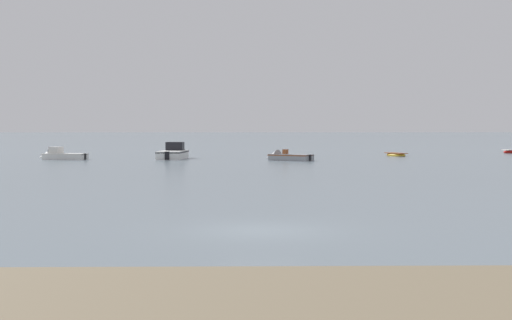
# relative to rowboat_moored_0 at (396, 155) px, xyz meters

# --- Properties ---
(ground_plane) EXTENTS (800.00, 800.00, 0.00)m
(ground_plane) POSITION_rel_rowboat_moored_0_xyz_m (-16.80, -58.69, -0.14)
(ground_plane) COLOR slate
(rowboat_moored_0) EXTENTS (2.37, 3.48, 0.52)m
(rowboat_moored_0) POSITION_rel_rowboat_moored_0_xyz_m (0.00, 0.00, 0.00)
(rowboat_moored_0) COLOR gold
(rowboat_moored_0) RESTS_ON ground
(motorboat_moored_0) EXTENTS (2.97, 6.94, 2.56)m
(motorboat_moored_0) POSITION_rel_rowboat_moored_0_xyz_m (-24.54, -5.43, 0.25)
(motorboat_moored_0) COLOR white
(motorboat_moored_0) RESTS_ON ground
(motorboat_moored_3) EXTENTS (5.30, 2.84, 1.92)m
(motorboat_moored_3) POSITION_rel_rowboat_moored_0_xyz_m (-36.12, -7.80, 0.15)
(motorboat_moored_3) COLOR white
(motorboat_moored_3) RESTS_ON ground
(motorboat_moored_4) EXTENTS (5.09, 4.28, 1.72)m
(motorboat_moored_4) POSITION_rel_rowboat_moored_0_xyz_m (-13.23, -9.97, 0.09)
(motorboat_moored_4) COLOR gray
(motorboat_moored_4) RESTS_ON ground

